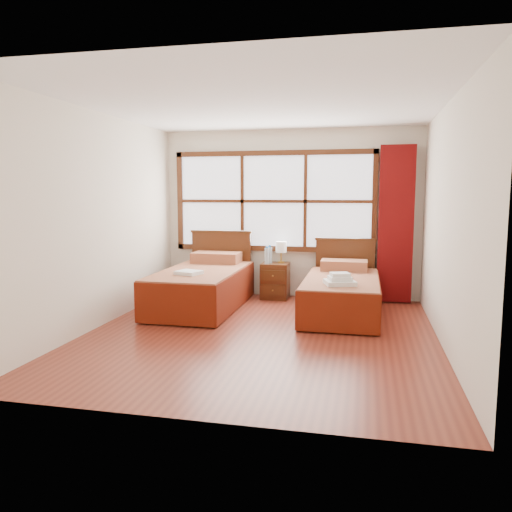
# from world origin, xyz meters

# --- Properties ---
(floor) EXTENTS (4.50, 4.50, 0.00)m
(floor) POSITION_xyz_m (0.00, 0.00, 0.00)
(floor) COLOR maroon
(floor) RESTS_ON ground
(ceiling) EXTENTS (4.50, 4.50, 0.00)m
(ceiling) POSITION_xyz_m (0.00, 0.00, 2.60)
(ceiling) COLOR white
(ceiling) RESTS_ON wall_back
(wall_back) EXTENTS (4.00, 0.00, 4.00)m
(wall_back) POSITION_xyz_m (0.00, 2.25, 1.30)
(wall_back) COLOR silver
(wall_back) RESTS_ON floor
(wall_left) EXTENTS (0.00, 4.50, 4.50)m
(wall_left) POSITION_xyz_m (-2.00, 0.00, 1.30)
(wall_left) COLOR silver
(wall_left) RESTS_ON floor
(wall_right) EXTENTS (0.00, 4.50, 4.50)m
(wall_right) POSITION_xyz_m (2.00, 0.00, 1.30)
(wall_right) COLOR silver
(wall_right) RESTS_ON floor
(window) EXTENTS (3.16, 0.06, 1.56)m
(window) POSITION_xyz_m (-0.25, 2.21, 1.50)
(window) COLOR white
(window) RESTS_ON wall_back
(curtain) EXTENTS (0.50, 0.16, 2.30)m
(curtain) POSITION_xyz_m (1.60, 2.11, 1.17)
(curtain) COLOR #640A0A
(curtain) RESTS_ON wall_back
(bed_left) EXTENTS (1.07, 2.09, 1.04)m
(bed_left) POSITION_xyz_m (-1.09, 1.20, 0.32)
(bed_left) COLOR #43220E
(bed_left) RESTS_ON floor
(bed_right) EXTENTS (0.98, 2.00, 0.95)m
(bed_right) POSITION_xyz_m (0.87, 1.20, 0.29)
(bed_right) COLOR #43220E
(bed_right) RESTS_ON floor
(nightstand) EXTENTS (0.42, 0.41, 0.55)m
(nightstand) POSITION_xyz_m (-0.18, 1.99, 0.28)
(nightstand) COLOR #492310
(nightstand) RESTS_ON floor
(towels_left) EXTENTS (0.37, 0.34, 0.05)m
(towels_left) POSITION_xyz_m (-1.12, 0.72, 0.58)
(towels_left) COLOR white
(towels_left) RESTS_ON bed_left
(towels_right) EXTENTS (0.43, 0.40, 0.15)m
(towels_right) POSITION_xyz_m (0.87, 0.63, 0.57)
(towels_right) COLOR white
(towels_right) RESTS_ON bed_right
(lamp) EXTENTS (0.17, 0.17, 0.33)m
(lamp) POSITION_xyz_m (-0.10, 2.08, 0.79)
(lamp) COLOR gold
(lamp) RESTS_ON nightstand
(bottle_near) EXTENTS (0.07, 0.07, 0.27)m
(bottle_near) POSITION_xyz_m (-0.30, 1.92, 0.68)
(bottle_near) COLOR silver
(bottle_near) RESTS_ON nightstand
(bottle_far) EXTENTS (0.07, 0.07, 0.28)m
(bottle_far) POSITION_xyz_m (-0.27, 1.99, 0.68)
(bottle_far) COLOR silver
(bottle_far) RESTS_ON nightstand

